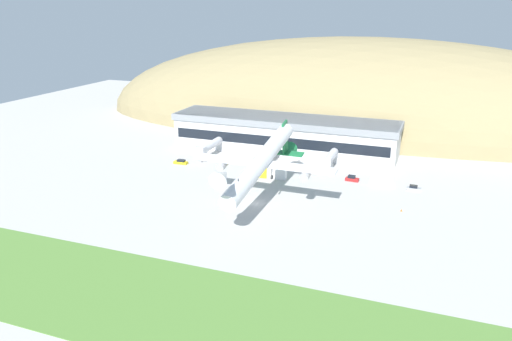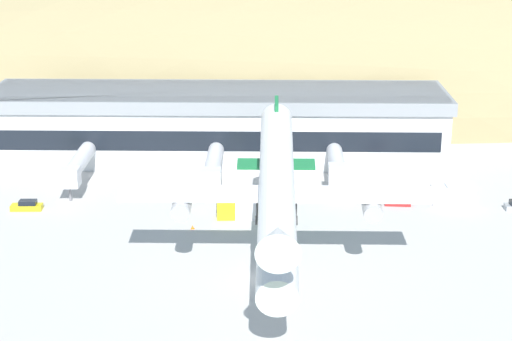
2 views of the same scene
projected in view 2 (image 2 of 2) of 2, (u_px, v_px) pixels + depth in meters
ground_plane at (261, 279)px, 104.38m from camera, size 347.44×347.44×0.00m
hill_backdrop at (314, 92)px, 199.84m from camera, size 245.66×85.83×73.56m
terminal_building at (218, 120)px, 149.46m from camera, size 79.40×18.05×12.12m
jetway_0 at (76, 165)px, 134.26m from camera, size 3.38×16.15×5.43m
jetway_1 at (213, 166)px, 133.76m from camera, size 3.38×16.36×5.43m
jetway_2 at (337, 164)px, 134.74m from camera, size 3.38×13.68×5.43m
cargo_airplane at (277, 190)px, 99.73m from camera, size 37.50×52.02×12.52m
service_car_0 at (27, 206)px, 126.74m from camera, size 4.64×1.92×1.49m
service_car_1 at (397, 201)px, 128.69m from camera, size 3.98×1.94×1.68m
fuel_truck at (247, 208)px, 123.41m from camera, size 8.44×2.72×3.10m
box_truck at (453, 194)px, 129.05m from camera, size 6.60×2.82×3.02m
traffic_cone_0 at (193, 227)px, 119.77m from camera, size 0.52×0.52×0.58m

